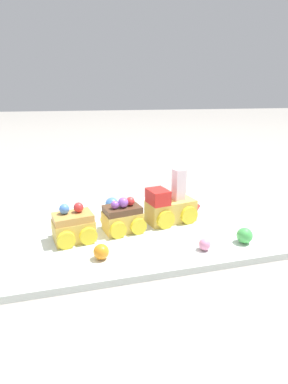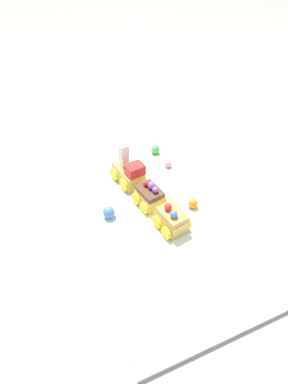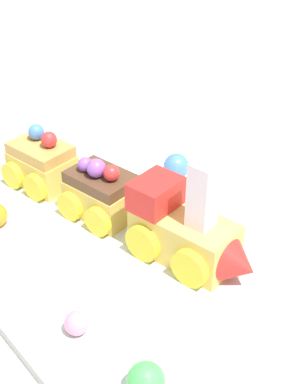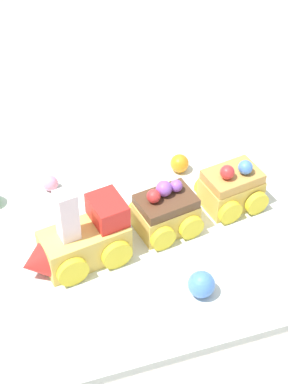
{
  "view_description": "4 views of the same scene",
  "coord_description": "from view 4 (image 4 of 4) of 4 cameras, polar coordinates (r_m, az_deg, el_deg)",
  "views": [
    {
      "loc": [
        -0.12,
        -0.54,
        0.27
      ],
      "look_at": [
        0.02,
        -0.01,
        0.09
      ],
      "focal_mm": 28.0,
      "sensor_mm": 36.0,
      "label": 1
    },
    {
      "loc": [
        -0.54,
        0.22,
        0.56
      ],
      "look_at": [
        -0.03,
        0.01,
        0.06
      ],
      "focal_mm": 28.0,
      "sensor_mm": 36.0,
      "label": 2
    },
    {
      "loc": [
        0.36,
        -0.28,
        0.35
      ],
      "look_at": [
        -0.0,
        0.03,
        0.03
      ],
      "focal_mm": 50.0,
      "sensor_mm": 36.0,
      "label": 3
    },
    {
      "loc": [
        0.17,
        0.52,
        0.58
      ],
      "look_at": [
        -0.0,
        -0.02,
        0.07
      ],
      "focal_mm": 60.0,
      "sensor_mm": 36.0,
      "label": 4
    }
  ],
  "objects": [
    {
      "name": "ground_plane",
      "position": [
        0.8,
        0.33,
        -4.65
      ],
      "size": [
        10.0,
        10.0,
        0.0
      ],
      "primitive_type": "plane",
      "color": "gray"
    },
    {
      "name": "display_board",
      "position": [
        0.79,
        0.33,
        -4.35
      ],
      "size": [
        0.79,
        0.34,
        0.01
      ],
      "primitive_type": "cube",
      "color": "silver",
      "rests_on": "ground_plane"
    },
    {
      "name": "cake_train_locomotive",
      "position": [
        0.74,
        -5.75,
        -4.39
      ],
      "size": [
        0.13,
        0.08,
        0.11
      ],
      "rotation": [
        0.0,
        0.0,
        0.18
      ],
      "color": "#E0BC56",
      "rests_on": "display_board"
    },
    {
      "name": "cake_car_chocolate",
      "position": [
        0.78,
        1.94,
        -1.8
      ],
      "size": [
        0.08,
        0.08,
        0.07
      ],
      "rotation": [
        0.0,
        0.0,
        0.18
      ],
      "color": "#E0BC56",
      "rests_on": "display_board"
    },
    {
      "name": "cake_car_caramel",
      "position": [
        0.82,
        7.78,
        0.34
      ],
      "size": [
        0.08,
        0.08,
        0.07
      ],
      "rotation": [
        0.0,
        0.0,
        0.18
      ],
      "color": "#E0BC56",
      "rests_on": "display_board"
    },
    {
      "name": "gumball_blue",
      "position": [
        0.72,
        5.13,
        -8.18
      ],
      "size": [
        0.03,
        0.03,
        0.03
      ],
      "primitive_type": "sphere",
      "color": "#4C84E0",
      "rests_on": "display_board"
    },
    {
      "name": "gumball_orange",
      "position": [
        0.87,
        3.18,
        2.56
      ],
      "size": [
        0.03,
        0.03,
        0.03
      ],
      "primitive_type": "sphere",
      "color": "orange",
      "rests_on": "display_board"
    },
    {
      "name": "gumball_pink",
      "position": [
        0.85,
        -8.33,
        0.78
      ],
      "size": [
        0.02,
        0.02,
        0.02
      ],
      "primitive_type": "sphere",
      "color": "pink",
      "rests_on": "display_board"
    }
  ]
}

